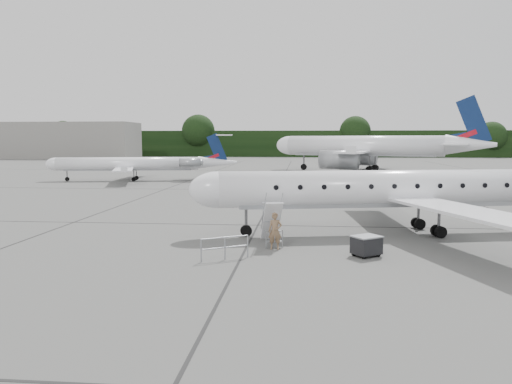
# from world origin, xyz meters

# --- Properties ---
(ground) EXTENTS (320.00, 320.00, 0.00)m
(ground) POSITION_xyz_m (0.00, 0.00, 0.00)
(ground) COLOR #5B5B58
(ground) RESTS_ON ground
(treeline) EXTENTS (260.00, 4.00, 8.00)m
(treeline) POSITION_xyz_m (0.00, 130.00, 4.00)
(treeline) COLOR black
(treeline) RESTS_ON ground
(terminal_building) EXTENTS (40.00, 14.00, 10.00)m
(terminal_building) POSITION_xyz_m (-70.00, 110.00, 5.00)
(terminal_building) COLOR gray
(terminal_building) RESTS_ON ground
(main_regional_jet) EXTENTS (31.30, 25.20, 7.14)m
(main_regional_jet) POSITION_xyz_m (2.54, 4.11, 3.57)
(main_regional_jet) COLOR white
(main_regional_jet) RESTS_ON ground
(airstair) EXTENTS (1.26, 2.26, 2.24)m
(airstair) POSITION_xyz_m (-5.14, 0.40, 1.12)
(airstair) COLOR white
(airstair) RESTS_ON ground
(passenger) EXTENTS (0.66, 0.43, 1.79)m
(passenger) POSITION_xyz_m (-4.90, -0.79, 0.90)
(passenger) COLOR brown
(passenger) RESTS_ON ground
(safety_railing) EXTENTS (1.93, 1.19, 1.00)m
(safety_railing) POSITION_xyz_m (-6.98, -3.10, 0.50)
(safety_railing) COLOR #94979C
(safety_railing) RESTS_ON ground
(baggage_cart) EXTENTS (1.48, 1.43, 1.00)m
(baggage_cart) POSITION_xyz_m (-0.70, -1.86, 0.50)
(baggage_cart) COLOR black
(baggage_cart) RESTS_ON ground
(bg_narrowbody) EXTENTS (38.89, 33.39, 11.77)m
(bg_narrowbody) POSITION_xyz_m (6.36, 59.63, 5.89)
(bg_narrowbody) COLOR white
(bg_narrowbody) RESTS_ON ground
(bg_regional_left) EXTENTS (25.60, 20.50, 6.01)m
(bg_regional_left) POSITION_xyz_m (-25.91, 37.88, 3.01)
(bg_regional_left) COLOR white
(bg_regional_left) RESTS_ON ground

